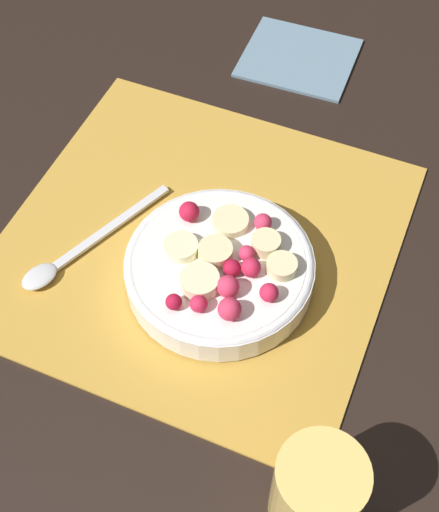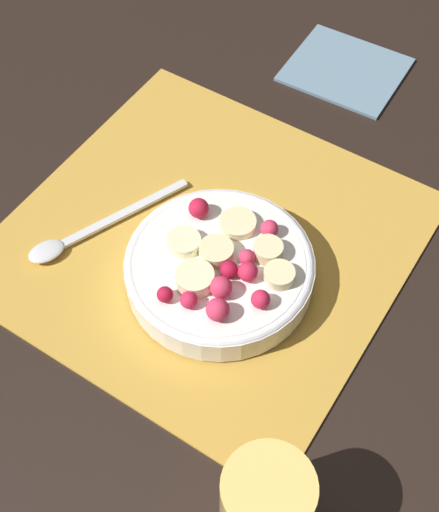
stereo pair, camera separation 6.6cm
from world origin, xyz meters
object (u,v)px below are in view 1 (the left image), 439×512
Objects in this scene: drinking_glass at (317,492)px; napkin at (301,57)px; fruit_bowl at (220,267)px; spoon at (70,255)px.

napkin is (0.19, -0.52, -0.04)m from drinking_glass.
fruit_bowl is 2.03× the size of drinking_glass.
drinking_glass is 0.64× the size of napkin.
spoon is (0.15, 0.03, -0.02)m from fruit_bowl.
napkin is (0.04, -0.35, -0.02)m from fruit_bowl.
fruit_bowl reaches higher than napkin.
drinking_glass reaches higher than napkin.
drinking_glass is 0.55m from napkin.
spoon is 0.33m from drinking_glass.
drinking_glass is (-0.30, 0.14, 0.04)m from spoon.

